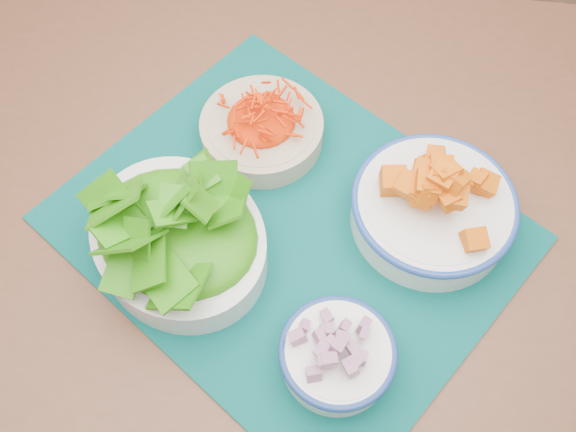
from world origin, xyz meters
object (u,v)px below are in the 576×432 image
(placemat, at_px, (288,228))
(squash_bowl, at_px, (435,203))
(carrot_bowl, at_px, (262,126))
(lettuce_bowl, at_px, (177,232))
(onion_bowl, at_px, (338,353))
(table, at_px, (268,210))

(placemat, bearing_deg, squash_bowl, 44.67)
(carrot_bowl, relative_size, lettuce_bowl, 0.71)
(placemat, xyz_separation_m, onion_bowl, (0.14, -0.13, 0.04))
(carrot_bowl, distance_m, onion_bowl, 0.34)
(onion_bowl, bearing_deg, table, 138.16)
(table, height_order, onion_bowl, onion_bowl)
(squash_bowl, xyz_separation_m, lettuce_bowl, (-0.26, -0.20, 0.01))
(table, distance_m, onion_bowl, 0.31)
(squash_bowl, xyz_separation_m, onion_bowl, (-0.02, -0.23, -0.01))
(onion_bowl, bearing_deg, lettuce_bowl, 172.71)
(table, height_order, lettuce_bowl, lettuce_bowl)
(lettuce_bowl, bearing_deg, carrot_bowl, 111.80)
(carrot_bowl, relative_size, squash_bowl, 0.86)
(placemat, height_order, onion_bowl, onion_bowl)
(lettuce_bowl, height_order, onion_bowl, lettuce_bowl)
(placemat, relative_size, onion_bowl, 3.26)
(carrot_bowl, height_order, squash_bowl, squash_bowl)
(carrot_bowl, bearing_deg, squash_bowl, -1.14)
(squash_bowl, bearing_deg, placemat, -147.09)
(placemat, bearing_deg, lettuce_bowl, -123.50)
(lettuce_bowl, bearing_deg, squash_bowl, 58.69)
(carrot_bowl, distance_m, lettuce_bowl, 0.21)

